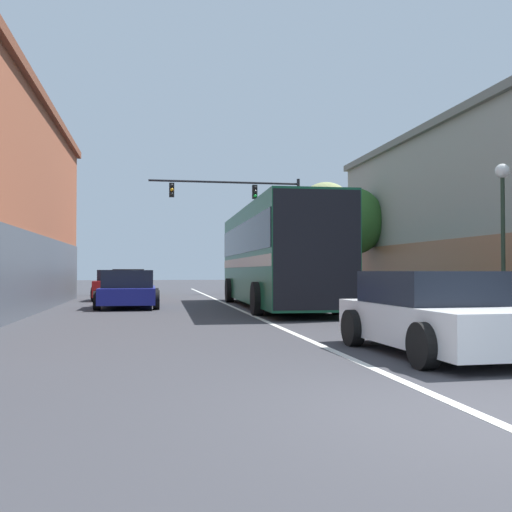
{
  "coord_description": "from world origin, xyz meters",
  "views": [
    {
      "loc": [
        -3.0,
        -4.99,
        1.33
      ],
      "look_at": [
        0.52,
        14.84,
        1.82
      ],
      "focal_mm": 42.0,
      "sensor_mm": 36.0,
      "label": 1
    }
  ],
  "objects_px": {
    "bus": "(275,253)",
    "street_tree_far": "(326,216)",
    "street_tree_near": "(354,221)",
    "parked_car_left_mid": "(128,283)",
    "parked_car_left_near": "(119,285)",
    "traffic_signal_gantry": "(255,209)",
    "hatchback_foreground": "(434,314)",
    "street_lamp": "(503,222)",
    "parked_car_left_far": "(128,290)"
  },
  "relations": [
    {
      "from": "parked_car_left_mid",
      "to": "street_lamp",
      "type": "xyz_separation_m",
      "value": [
        9.72,
        -19.49,
        1.85
      ]
    },
    {
      "from": "parked_car_left_mid",
      "to": "street_tree_near",
      "type": "height_order",
      "value": "street_tree_near"
    },
    {
      "from": "parked_car_left_near",
      "to": "street_lamp",
      "type": "distance_m",
      "value": 17.6
    },
    {
      "from": "traffic_signal_gantry",
      "to": "street_lamp",
      "type": "xyz_separation_m",
      "value": [
        2.6,
        -20.41,
        -2.35
      ]
    },
    {
      "from": "street_lamp",
      "to": "street_tree_far",
      "type": "relative_size",
      "value": 0.62
    },
    {
      "from": "parked_car_left_mid",
      "to": "parked_car_left_far",
      "type": "relative_size",
      "value": 1.06
    },
    {
      "from": "hatchback_foreground",
      "to": "street_tree_near",
      "type": "relative_size",
      "value": 0.8
    },
    {
      "from": "bus",
      "to": "parked_car_left_mid",
      "type": "relative_size",
      "value": 2.76
    },
    {
      "from": "hatchback_foreground",
      "to": "parked_car_left_mid",
      "type": "xyz_separation_m",
      "value": [
        -5.65,
        23.93,
        0.03
      ]
    },
    {
      "from": "street_lamp",
      "to": "hatchback_foreground",
      "type": "bearing_deg",
      "value": -132.48
    },
    {
      "from": "parked_car_left_mid",
      "to": "hatchback_foreground",
      "type": "bearing_deg",
      "value": -170.63
    },
    {
      "from": "hatchback_foreground",
      "to": "parked_car_left_mid",
      "type": "distance_m",
      "value": 24.59
    },
    {
      "from": "street_lamp",
      "to": "parked_car_left_near",
      "type": "bearing_deg",
      "value": 124.59
    },
    {
      "from": "bus",
      "to": "parked_car_left_far",
      "type": "bearing_deg",
      "value": 83.16
    },
    {
      "from": "parked_car_left_mid",
      "to": "traffic_signal_gantry",
      "type": "distance_m",
      "value": 8.32
    },
    {
      "from": "bus",
      "to": "street_lamp",
      "type": "bearing_deg",
      "value": -151.04
    },
    {
      "from": "bus",
      "to": "hatchback_foreground",
      "type": "relative_size",
      "value": 2.9
    },
    {
      "from": "parked_car_left_near",
      "to": "street_lamp",
      "type": "height_order",
      "value": "street_lamp"
    },
    {
      "from": "parked_car_left_near",
      "to": "parked_car_left_mid",
      "type": "relative_size",
      "value": 0.91
    },
    {
      "from": "parked_car_left_mid",
      "to": "street_tree_far",
      "type": "relative_size",
      "value": 0.69
    },
    {
      "from": "hatchback_foreground",
      "to": "street_tree_near",
      "type": "bearing_deg",
      "value": -17.74
    },
    {
      "from": "bus",
      "to": "street_tree_far",
      "type": "relative_size",
      "value": 1.9
    },
    {
      "from": "hatchback_foreground",
      "to": "traffic_signal_gantry",
      "type": "bearing_deg",
      "value": -5.52
    },
    {
      "from": "hatchback_foreground",
      "to": "parked_car_left_far",
      "type": "height_order",
      "value": "parked_car_left_far"
    },
    {
      "from": "parked_car_left_near",
      "to": "parked_car_left_mid",
      "type": "height_order",
      "value": "parked_car_left_mid"
    },
    {
      "from": "bus",
      "to": "traffic_signal_gantry",
      "type": "bearing_deg",
      "value": -5.45
    },
    {
      "from": "hatchback_foreground",
      "to": "traffic_signal_gantry",
      "type": "xyz_separation_m",
      "value": [
        1.47,
        24.86,
        4.23
      ]
    },
    {
      "from": "hatchback_foreground",
      "to": "parked_car_left_mid",
      "type": "relative_size",
      "value": 0.95
    },
    {
      "from": "bus",
      "to": "traffic_signal_gantry",
      "type": "xyz_separation_m",
      "value": [
        1.49,
        12.63,
        2.88
      ]
    },
    {
      "from": "street_lamp",
      "to": "street_tree_far",
      "type": "height_order",
      "value": "street_tree_far"
    },
    {
      "from": "traffic_signal_gantry",
      "to": "street_lamp",
      "type": "bearing_deg",
      "value": -82.74
    },
    {
      "from": "parked_car_left_mid",
      "to": "traffic_signal_gantry",
      "type": "height_order",
      "value": "traffic_signal_gantry"
    },
    {
      "from": "street_tree_near",
      "to": "parked_car_left_mid",
      "type": "bearing_deg",
      "value": 151.05
    },
    {
      "from": "traffic_signal_gantry",
      "to": "parked_car_left_near",
      "type": "bearing_deg",
      "value": -140.66
    },
    {
      "from": "street_lamp",
      "to": "street_tree_near",
      "type": "bearing_deg",
      "value": 85.95
    },
    {
      "from": "bus",
      "to": "parked_car_left_far",
      "type": "xyz_separation_m",
      "value": [
        -5.21,
        0.74,
        -1.34
      ]
    },
    {
      "from": "parked_car_left_near",
      "to": "street_tree_far",
      "type": "xyz_separation_m",
      "value": [
        11.3,
        5.11,
        3.77
      ]
    },
    {
      "from": "bus",
      "to": "parked_car_left_mid",
      "type": "xyz_separation_m",
      "value": [
        -5.64,
        11.7,
        -1.32
      ]
    },
    {
      "from": "parked_car_left_far",
      "to": "street_lamp",
      "type": "height_order",
      "value": "street_lamp"
    },
    {
      "from": "hatchback_foreground",
      "to": "street_lamp",
      "type": "height_order",
      "value": "street_lamp"
    },
    {
      "from": "parked_car_left_near",
      "to": "traffic_signal_gantry",
      "type": "xyz_separation_m",
      "value": [
        7.33,
        6.01,
        4.21
      ]
    },
    {
      "from": "parked_car_left_near",
      "to": "street_tree_far",
      "type": "distance_m",
      "value": 12.96
    },
    {
      "from": "bus",
      "to": "parked_car_left_far",
      "type": "height_order",
      "value": "bus"
    },
    {
      "from": "parked_car_left_near",
      "to": "traffic_signal_gantry",
      "type": "height_order",
      "value": "traffic_signal_gantry"
    },
    {
      "from": "bus",
      "to": "traffic_signal_gantry",
      "type": "distance_m",
      "value": 13.04
    },
    {
      "from": "bus",
      "to": "street_tree_near",
      "type": "xyz_separation_m",
      "value": [
        5.05,
        5.79,
        1.67
      ]
    },
    {
      "from": "street_lamp",
      "to": "street_tree_near",
      "type": "height_order",
      "value": "street_tree_near"
    },
    {
      "from": "parked_car_left_mid",
      "to": "street_tree_near",
      "type": "bearing_deg",
      "value": -122.87
    },
    {
      "from": "bus",
      "to": "hatchback_foreground",
      "type": "xyz_separation_m",
      "value": [
        0.02,
        -12.22,
        -1.35
      ]
    },
    {
      "from": "hatchback_foreground",
      "to": "parked_car_left_far",
      "type": "xyz_separation_m",
      "value": [
        -5.23,
        12.97,
        0.01
      ]
    }
  ]
}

